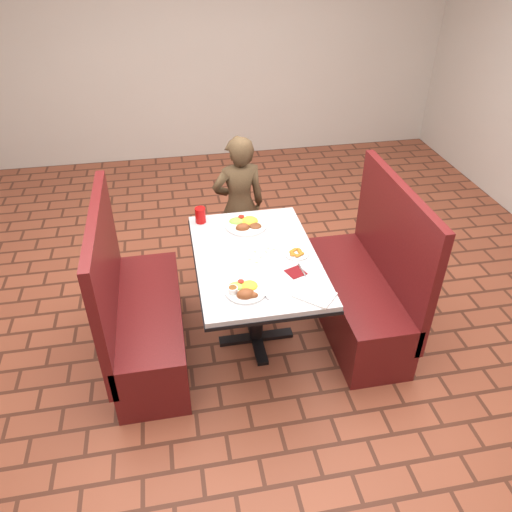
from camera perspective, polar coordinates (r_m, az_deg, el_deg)
name	(u,v)px	position (r m, az deg, el deg)	size (l,w,h in m)	color
room	(256,75)	(2.81, 0.00, 19.93)	(7.00, 7.04, 2.82)	brown
dining_table	(256,268)	(3.35, 0.00, -1.35)	(0.81, 1.21, 0.75)	silver
booth_bench_left	(142,319)	(3.53, -12.94, -7.00)	(0.47, 1.20, 1.17)	maroon
booth_bench_right	(363,292)	(3.75, 12.11, -4.01)	(0.47, 1.20, 1.17)	maroon
diner_person	(239,206)	(4.17, -1.93, 5.74)	(0.44, 0.29, 1.22)	brown
near_dinner_plate	(245,289)	(2.97, -1.27, -3.75)	(0.25, 0.25, 0.08)	white
far_dinner_plate	(246,223)	(3.61, -1.16, 3.84)	(0.30, 0.30, 0.08)	white
plantain_plate	(296,253)	(3.32, 4.63, 0.31)	(0.16, 0.16, 0.02)	white
maroon_napkin	(296,272)	(3.16, 4.56, -1.86)	(0.11, 0.11, 0.00)	#600E11
spoon_utensil	(302,270)	(3.18, 5.26, -1.59)	(0.01, 0.14, 0.00)	#B9B9BD
red_tumbler	(200,215)	(3.66, -6.38, 4.67)	(0.08, 0.08, 0.11)	red
paper_napkin	(315,295)	(2.98, 6.73, -4.45)	(0.22, 0.16, 0.01)	white
knife_utensil	(262,290)	(2.99, 0.71, -3.88)	(0.01, 0.19, 0.00)	#B8B8BD
fork_utensil	(248,294)	(2.96, -0.88, -4.41)	(0.01, 0.15, 0.00)	#B8B8BD
lettuce_shreds	(260,250)	(3.35, 0.48, 0.66)	(0.28, 0.32, 0.00)	#97C74F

